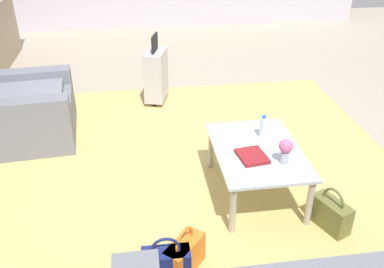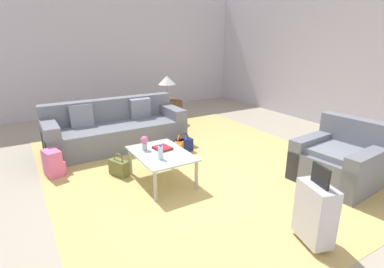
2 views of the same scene
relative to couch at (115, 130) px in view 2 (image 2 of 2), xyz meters
The scene contains 17 objects.
ground_plane 2.30m from the couch, 15.28° to the left, with size 12.00×12.00×0.00m, color #A89E89.
wall_back 5.30m from the couch, 64.77° to the left, with size 10.24×0.12×3.10m, color silver.
wall_left 3.18m from the couch, 168.17° to the left, with size 0.12×8.00×3.10m, color silver.
area_rug 1.81m from the couch, 26.62° to the left, with size 5.20×4.40×0.01m, color tan.
couch is the anchor object (origin of this frame).
armchair 3.84m from the couch, 36.35° to the left, with size 1.07×1.02×0.89m.
coffee_table 1.80m from the couch, ahead, with size 1.01×0.70×0.44m.
water_bottle 2.01m from the couch, ahead, with size 0.06×0.06×0.20m.
coffee_table_book 1.69m from the couch, ahead, with size 0.25×0.21×0.03m, color maroon.
flower_vase 1.60m from the couch, ahead, with size 0.11×0.11×0.21m.
side_table 1.89m from the couch, 122.10° to the left, with size 0.53×0.53×0.55m, color #513823.
table_lamp 2.01m from the couch, 122.10° to the left, with size 0.40×0.40×0.56m.
suitcase_silver 3.88m from the couch, 11.90° to the left, with size 0.45×0.32×0.85m.
handbag_orange 1.31m from the couch, 38.33° to the left, with size 0.33×0.32×0.36m.
handbag_olive 1.35m from the couch, 15.61° to the right, with size 0.35×0.25×0.36m.
handbag_navy 1.35m from the couch, 44.35° to the left, with size 0.15×0.32×0.36m.
backpack_pink 1.43m from the couch, 56.29° to the right, with size 0.34×0.30×0.40m.
Camera 2 is at (3.15, -2.13, 1.99)m, focal length 28.00 mm.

